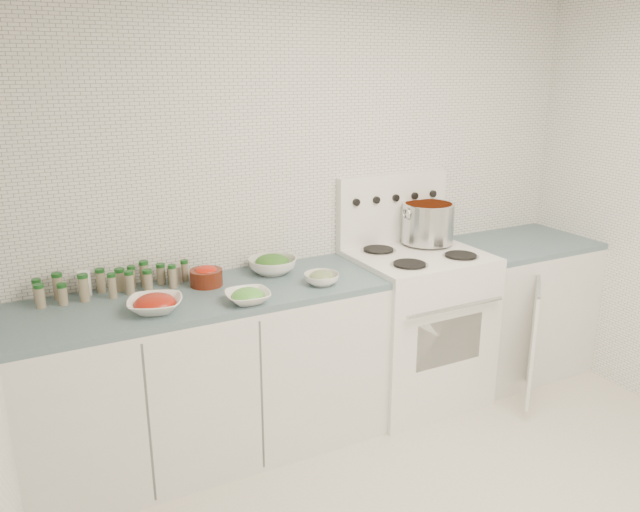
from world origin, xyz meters
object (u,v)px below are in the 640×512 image
Objects in this scene: stock_pot at (428,221)px; bowl_tomato at (155,304)px; bowl_snowpea at (248,296)px; stove at (414,322)px.

stock_pot is 1.76m from bowl_tomato.
stock_pot is at bearing 14.68° from bowl_snowpea.
bowl_tomato is at bearing 168.07° from bowl_snowpea.
bowl_tomato is at bearing -171.64° from stock_pot.
bowl_snowpea is (0.42, -0.09, -0.01)m from bowl_tomato.
bowl_tomato is 1.34× the size of bowl_snowpea.
stove is 0.62m from stock_pot.
stove is 1.63m from bowl_tomato.
bowl_tomato is (-1.57, -0.12, 0.44)m from stove.
bowl_snowpea is at bearing -169.81° from stove.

